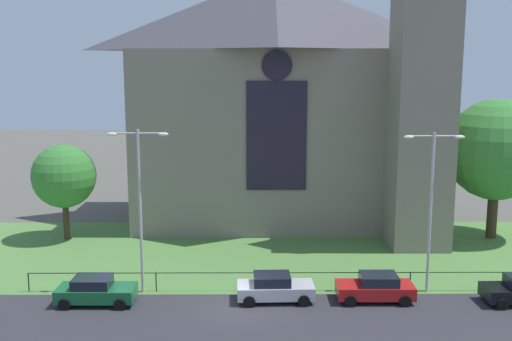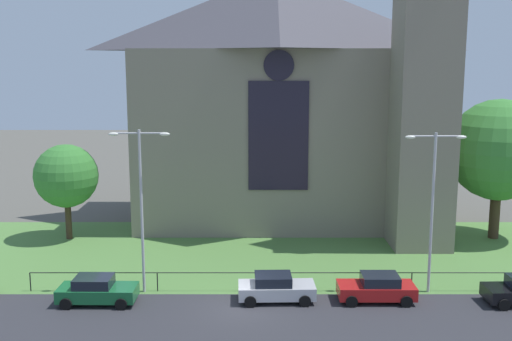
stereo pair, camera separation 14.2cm
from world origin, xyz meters
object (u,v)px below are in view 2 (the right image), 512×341
(tree_left_far, at_px, (64,176))
(parked_car_red, at_px, (375,288))
(church_building, at_px, (284,97))
(tree_right_far, at_px, (497,150))
(streetlamp_near, at_px, (139,192))
(streetlamp_far, at_px, (431,194))
(parked_car_silver, at_px, (274,288))
(parked_car_green, at_px, (95,290))

(tree_left_far, relative_size, parked_car_red, 1.69)
(church_building, height_order, tree_right_far, church_building)
(streetlamp_near, xyz_separation_m, streetlamp_far, (16.29, 0.00, -0.09))
(tree_left_far, relative_size, streetlamp_near, 0.76)
(tree_left_far, bearing_deg, parked_car_silver, -38.86)
(tree_right_far, distance_m, parked_car_silver, 21.65)
(streetlamp_near, height_order, parked_car_red, streetlamp_near)
(tree_right_far, relative_size, parked_car_silver, 2.45)
(church_building, xyz_separation_m, tree_right_far, (15.44, -5.39, -3.61))
(parked_car_green, bearing_deg, streetlamp_far, 5.97)
(streetlamp_far, height_order, parked_car_silver, streetlamp_far)
(tree_left_far, distance_m, streetlamp_far, 26.22)
(tree_left_far, xyz_separation_m, parked_car_silver, (15.08, -12.15, -4.01))
(tree_left_far, bearing_deg, church_building, 18.85)
(tree_right_far, relative_size, parked_car_green, 2.47)
(streetlamp_far, xyz_separation_m, parked_car_red, (-3.22, -1.36, -5.01))
(tree_right_far, relative_size, streetlamp_far, 1.13)
(streetlamp_far, height_order, parked_car_green, streetlamp_far)
(parked_car_silver, height_order, parked_car_red, same)
(parked_car_silver, distance_m, parked_car_red, 5.57)
(tree_right_far, height_order, parked_car_silver, tree_right_far)
(tree_left_far, height_order, streetlamp_near, streetlamp_near)
(tree_right_far, bearing_deg, streetlamp_far, -125.91)
(tree_right_far, xyz_separation_m, tree_left_far, (-31.84, -0.21, -1.91))
(tree_right_far, bearing_deg, parked_car_red, -132.15)
(streetlamp_near, relative_size, parked_car_red, 2.22)
(tree_right_far, relative_size, tree_left_far, 1.46)
(streetlamp_near, bearing_deg, tree_right_far, 24.41)
(church_building, height_order, streetlamp_far, church_building)
(streetlamp_far, relative_size, parked_car_red, 2.18)
(streetlamp_far, bearing_deg, tree_left_far, 155.64)
(tree_left_far, bearing_deg, streetlamp_near, -54.96)
(tree_left_far, xyz_separation_m, parked_car_green, (5.32, -12.51, -4.01))
(tree_right_far, distance_m, tree_left_far, 31.90)
(streetlamp_far, distance_m, parked_car_green, 19.28)
(church_building, xyz_separation_m, tree_left_far, (-16.40, -5.60, -5.51))
(tree_left_far, height_order, streetlamp_far, streetlamp_far)
(church_building, bearing_deg, tree_left_far, -161.15)
(tree_left_far, distance_m, parked_car_green, 14.18)
(parked_car_silver, bearing_deg, tree_right_far, 34.61)
(streetlamp_near, relative_size, streetlamp_far, 1.02)
(tree_right_far, distance_m, parked_car_green, 30.00)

